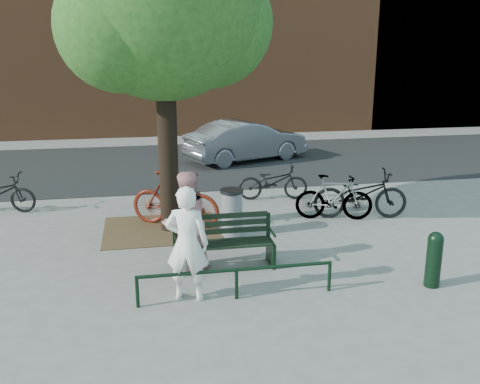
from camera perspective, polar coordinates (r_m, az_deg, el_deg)
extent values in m
plane|color=gray|center=(9.50, -1.68, -8.06)|extent=(90.00, 90.00, 0.00)
cube|color=brown|center=(11.45, -8.38, -3.96)|extent=(2.40, 2.00, 0.02)
cube|color=black|center=(17.57, -6.05, 3.00)|extent=(40.00, 7.00, 0.01)
cube|color=black|center=(9.33, -6.83, -7.13)|extent=(0.06, 0.52, 0.45)
cube|color=black|center=(9.39, -7.02, -4.09)|extent=(0.06, 0.06, 0.44)
cylinder|color=black|center=(9.09, -6.87, -5.01)|extent=(0.04, 0.36, 0.04)
cube|color=black|center=(9.57, 3.31, -6.45)|extent=(0.06, 0.52, 0.45)
cube|color=black|center=(9.62, 3.02, -3.49)|extent=(0.06, 0.06, 0.44)
cylinder|color=black|center=(9.33, 3.50, -4.37)|extent=(0.04, 0.36, 0.04)
cube|color=black|center=(9.33, -1.70, -5.53)|extent=(1.64, 0.46, 0.04)
cube|color=black|center=(9.44, -1.94, -3.40)|extent=(1.64, 0.03, 0.47)
cylinder|color=black|center=(8.21, -10.90, -10.41)|extent=(0.06, 0.06, 0.50)
cylinder|color=black|center=(8.32, -0.38, -9.75)|extent=(0.06, 0.06, 0.50)
cylinder|color=black|center=(8.69, 9.52, -8.84)|extent=(0.06, 0.06, 0.50)
cylinder|color=black|center=(8.23, -0.38, -8.30)|extent=(3.00, 0.06, 0.06)
cylinder|color=black|center=(10.98, -7.73, 5.43)|extent=(0.40, 0.40, 3.80)
sphere|color=#1D4816|center=(10.84, -8.27, 19.61)|extent=(3.80, 3.80, 3.80)
sphere|color=#1D4816|center=(11.20, -3.44, 17.56)|extent=(2.60, 2.60, 2.60)
sphere|color=#1D4816|center=(10.41, -12.65, 16.82)|extent=(2.40, 2.40, 2.40)
imported|color=white|center=(8.11, -5.66, -5.51)|extent=(0.75, 0.60, 1.80)
imported|color=#CC8C8D|center=(9.10, -5.82, -3.24)|extent=(1.08, 1.00, 1.77)
cylinder|color=black|center=(9.21, 19.94, -7.12)|extent=(0.25, 0.25, 0.80)
sphere|color=black|center=(9.07, 20.17, -4.77)|extent=(0.25, 0.25, 0.25)
cylinder|color=gray|center=(10.89, -0.88, -2.37)|extent=(0.43, 0.43, 0.91)
cylinder|color=black|center=(10.75, -0.89, 0.10)|extent=(0.48, 0.48, 0.06)
imported|color=#53170B|center=(11.47, -6.95, -0.79)|extent=(2.03, 1.43, 1.20)
imported|color=black|center=(13.43, 3.54, 1.10)|extent=(1.80, 0.83, 0.91)
imported|color=gray|center=(12.03, 10.00, -0.56)|extent=(1.77, 0.91, 1.02)
imported|color=black|center=(12.25, 12.71, -0.24)|extent=(2.19, 1.08, 1.10)
imported|color=slate|center=(17.86, 0.68, 5.49)|extent=(4.35, 2.82, 1.35)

